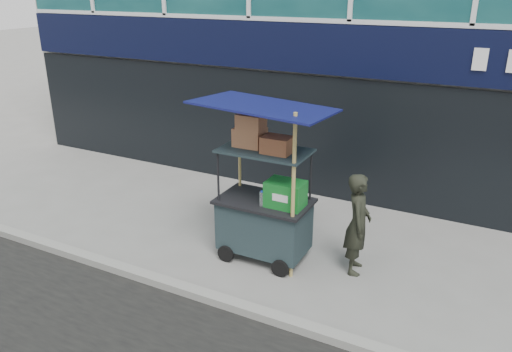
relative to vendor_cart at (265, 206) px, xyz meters
The scene contains 4 objects.
ground 1.52m from the vendor_cart, 76.24° to the right, with size 80.00×80.00×0.00m, color slate.
curb 1.65m from the vendor_cart, 78.15° to the right, with size 80.00×0.18×0.12m, color gray.
vendor_cart is the anchor object (origin of this frame).
vendor_man 1.39m from the vendor_cart, 11.68° to the left, with size 0.56×0.37×1.54m, color black.
Camera 1 is at (2.75, -4.96, 4.03)m, focal length 35.00 mm.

